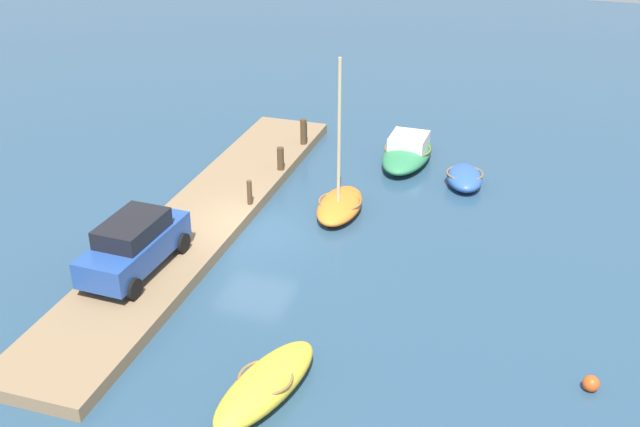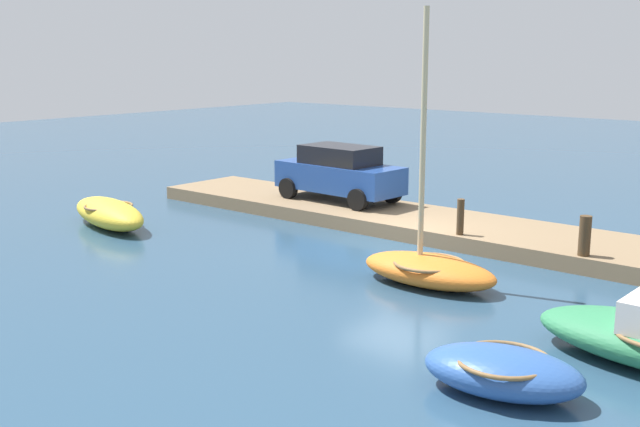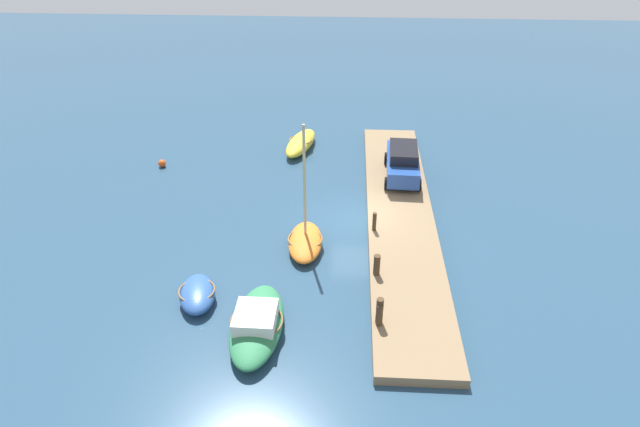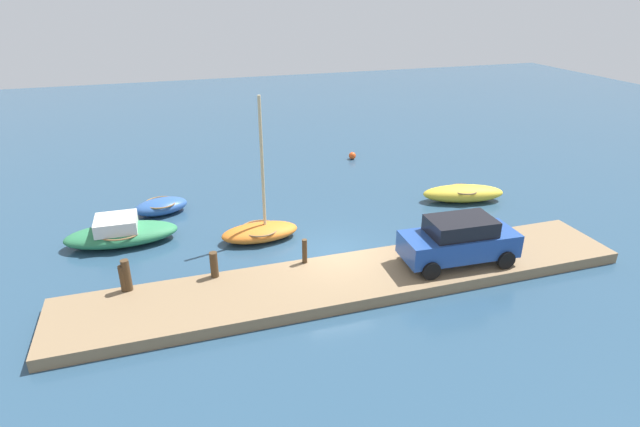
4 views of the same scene
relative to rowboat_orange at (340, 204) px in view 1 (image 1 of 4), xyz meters
The scene contains 12 objects.
ground_plane 3.37m from the rowboat_orange, 44.89° to the right, with size 84.00×84.00×0.00m, color navy.
dock_platform 4.94m from the rowboat_orange, 61.33° to the right, with size 19.59×3.09×0.40m, color #846B4C.
rowboat_orange is the anchor object (origin of this frame).
motorboat_green 5.47m from the rowboat_orange, 165.96° to the left, with size 4.31×1.94×1.13m.
rowboat_yellow 10.03m from the rowboat_orange, ahead, with size 4.03×2.17×0.78m.
dinghy_blue 5.37m from the rowboat_orange, 133.62° to the left, with size 2.57×1.83×0.68m.
mooring_post_west 5.89m from the rowboat_orange, 148.87° to the right, with size 0.24×0.24×0.90m, color #47331E.
mooring_post_mid_west 5.80m from the rowboat_orange, 148.28° to the right, with size 0.26×0.26×1.09m, color #47331E.
mooring_post_mid_east 3.76m from the rowboat_orange, 125.43° to the right, with size 0.26×0.26×0.91m, color #47331E.
mooring_post_east 3.23m from the rowboat_orange, 71.83° to the right, with size 0.18×0.18×0.91m, color #47331E.
parked_car 7.75m from the rowboat_orange, 37.08° to the right, with size 4.11×1.98×1.69m.
marker_buoy 11.31m from the rowboat_orange, 49.94° to the left, with size 0.42×0.42×0.42m, color #E54C19.
Camera 1 is at (21.47, 9.23, 12.86)m, focal length 43.80 mm.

